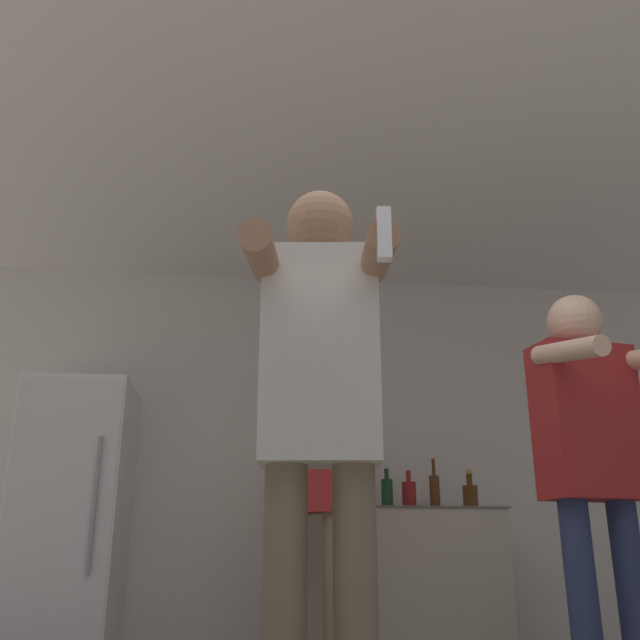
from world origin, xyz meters
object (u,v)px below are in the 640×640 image
at_px(bottle_green_wine, 470,495).
at_px(bottle_short_whiskey, 387,492).
at_px(refrigerator, 71,522).
at_px(bottle_red_label, 409,494).
at_px(person_spectator_back, 315,488).
at_px(person_man_side, 592,447).
at_px(bottle_tall_gin, 328,486).
at_px(bottle_dark_rum, 435,490).
at_px(person_woman_foreground, 320,406).

distance_m(bottle_green_wine, bottle_short_whiskey, 0.53).
xyz_separation_m(refrigerator, bottle_red_label, (2.03, -0.01, 0.18)).
relative_size(bottle_short_whiskey, person_spectator_back, 0.15).
bearing_deg(refrigerator, person_man_side, -36.65).
height_order(refrigerator, person_man_side, person_man_side).
distance_m(bottle_red_label, person_spectator_back, 0.90).
bearing_deg(bottle_green_wine, bottle_short_whiskey, 180.00).
relative_size(refrigerator, bottle_green_wine, 6.77).
bearing_deg(bottle_tall_gin, bottle_red_label, 0.00).
distance_m(bottle_dark_rum, person_woman_foreground, 2.63).
height_order(bottle_green_wine, person_spectator_back, person_spectator_back).
height_order(bottle_short_whiskey, bottle_red_label, bottle_short_whiskey).
distance_m(bottle_tall_gin, person_man_side, 1.95).
xyz_separation_m(bottle_tall_gin, bottle_dark_rum, (0.67, 0.00, -0.02)).
distance_m(refrigerator, bottle_green_wine, 2.43).
relative_size(bottle_tall_gin, person_man_side, 0.20).
distance_m(refrigerator, person_man_side, 2.96).
bearing_deg(person_man_side, bottle_tall_gin, 115.80).
distance_m(person_woman_foreground, person_man_side, 1.35).
distance_m(bottle_short_whiskey, person_woman_foreground, 2.53).
bearing_deg(bottle_dark_rum, person_spectator_back, -142.80).
xyz_separation_m(person_woman_foreground, person_man_side, (1.16, 0.69, 0.00)).
bearing_deg(bottle_red_label, person_woman_foreground, -108.70).
bearing_deg(person_man_side, bottle_short_whiskey, 105.18).
bearing_deg(bottle_red_label, refrigerator, 179.78).
bearing_deg(bottle_tall_gin, person_woman_foreground, -97.35).
relative_size(bottle_tall_gin, bottle_red_label, 1.45).
bearing_deg(bottle_tall_gin, person_spectator_back, -103.07).
xyz_separation_m(bottle_red_label, person_man_side, (0.34, -1.75, 0.03)).
bearing_deg(bottle_green_wine, person_man_side, -91.82).
bearing_deg(refrigerator, person_spectator_back, -24.61).
height_order(bottle_red_label, bottle_dark_rum, bottle_dark_rum).
relative_size(refrigerator, bottle_dark_rum, 5.28).
bearing_deg(bottle_short_whiskey, bottle_dark_rum, 0.00).
relative_size(bottle_dark_rum, person_man_side, 0.18).
distance_m(bottle_red_label, bottle_dark_rum, 0.17).
bearing_deg(refrigerator, bottle_short_whiskey, -0.24).
distance_m(bottle_tall_gin, person_spectator_back, 0.64).
bearing_deg(bottle_red_label, person_spectator_back, -136.49).
distance_m(refrigerator, bottle_dark_rum, 2.20).
bearing_deg(person_spectator_back, refrigerator, 155.39).
bearing_deg(bottle_dark_rum, person_woman_foreground, -112.09).
distance_m(person_man_side, person_spectator_back, 1.51).
height_order(bottle_green_wine, bottle_dark_rum, bottle_dark_rum).
distance_m(bottle_red_label, person_man_side, 1.79).
bearing_deg(person_man_side, person_woman_foreground, -149.43).
bearing_deg(person_spectator_back, person_man_side, -48.75).
xyz_separation_m(bottle_green_wine, person_woman_foreground, (-1.22, -2.44, 0.03)).
xyz_separation_m(person_man_side, person_spectator_back, (-0.99, 1.13, -0.06)).
distance_m(refrigerator, person_spectator_back, 1.52).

